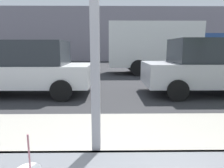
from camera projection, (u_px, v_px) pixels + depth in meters
name	position (u px, v px, depth m)	size (l,w,h in m)	color
ground_plane	(108.00, 81.00, 9.18)	(60.00, 60.00, 0.00)	#2D2D30
sidewalk_strip	(104.00, 150.00, 2.87)	(16.00, 2.80, 0.14)	#9E998E
window_wall	(94.00, 1.00, 1.06)	(2.75, 0.20, 2.90)	#2D2D33
building_facade_far	(109.00, 34.00, 23.46)	(28.00, 1.20, 6.27)	gray
parked_car_white	(30.00, 68.00, 6.46)	(4.12, 1.95, 1.78)	silver
parked_car_silver	(208.00, 67.00, 6.53)	(4.28, 1.99, 1.85)	#BCBCC1
box_truck	(164.00, 47.00, 11.75)	(6.98, 2.44, 2.98)	silver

